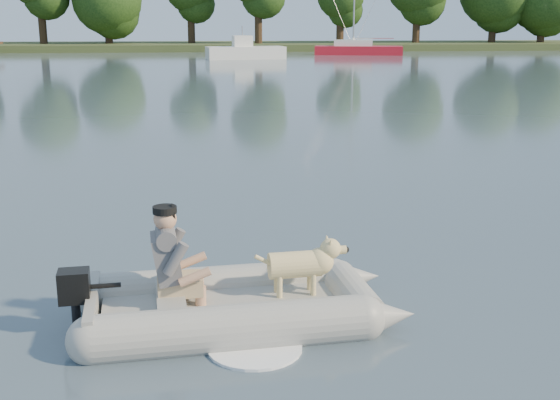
{
  "coord_description": "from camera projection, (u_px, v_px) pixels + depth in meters",
  "views": [
    {
      "loc": [
        -0.81,
        -5.48,
        2.71
      ],
      "look_at": [
        -0.06,
        2.11,
        0.75
      ],
      "focal_mm": 45.0,
      "sensor_mm": 36.0,
      "label": 1
    }
  ],
  "objects": [
    {
      "name": "water",
      "position": [
        311.0,
        345.0,
        6.03
      ],
      "size": [
        160.0,
        160.0,
        0.0
      ],
      "primitive_type": "plane",
      "color": "slate",
      "rests_on": "ground"
    },
    {
      "name": "shore_bank",
      "position": [
        218.0,
        47.0,
        65.72
      ],
      "size": [
        160.0,
        12.0,
        0.7
      ],
      "primitive_type": "cube",
      "color": "#47512D",
      "rests_on": "water"
    },
    {
      "name": "dinghy",
      "position": [
        236.0,
        269.0,
        6.4
      ],
      "size": [
        4.26,
        3.05,
        1.21
      ],
      "primitive_type": null,
      "rotation": [
        0.0,
        0.0,
        0.1
      ],
      "color": "#989893",
      "rests_on": "water"
    },
    {
      "name": "man",
      "position": [
        169.0,
        254.0,
        6.29
      ],
      "size": [
        0.68,
        0.59,
        0.93
      ],
      "primitive_type": null,
      "rotation": [
        0.0,
        0.0,
        0.1
      ],
      "color": "#5B5B5F",
      "rests_on": "dinghy"
    },
    {
      "name": "dog",
      "position": [
        295.0,
        269.0,
        6.57
      ],
      "size": [
        0.83,
        0.36,
        0.54
      ],
      "primitive_type": null,
      "rotation": [
        0.0,
        0.0,
        0.1
      ],
      "color": "tan",
      "rests_on": "dinghy"
    },
    {
      "name": "outboard_motor",
      "position": [
        76.0,
        305.0,
        6.19
      ],
      "size": [
        0.38,
        0.28,
        0.68
      ],
      "primitive_type": null,
      "rotation": [
        0.0,
        0.0,
        0.1
      ],
      "color": "black",
      "rests_on": "dinghy"
    },
    {
      "name": "motorboat",
      "position": [
        245.0,
        43.0,
        49.37
      ],
      "size": [
        5.93,
        3.01,
        2.4
      ],
      "primitive_type": null,
      "rotation": [
        0.0,
        0.0,
        0.15
      ],
      "color": "white",
      "rests_on": "water"
    },
    {
      "name": "sailboat",
      "position": [
        358.0,
        49.0,
        55.64
      ],
      "size": [
        7.14,
        3.42,
        9.44
      ],
      "rotation": [
        0.0,
        0.0,
        -0.21
      ],
      "color": "#B31422",
      "rests_on": "water"
    }
  ]
}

